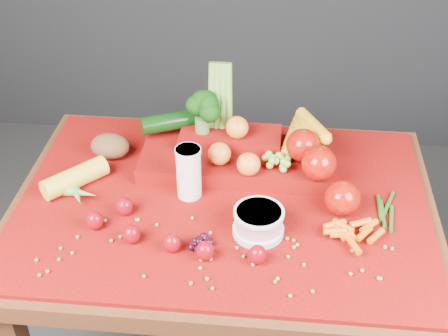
# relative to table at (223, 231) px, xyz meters

# --- Properties ---
(table) EXTENTS (1.10, 0.80, 0.75)m
(table) POSITION_rel_table_xyz_m (0.00, 0.00, 0.00)
(table) COLOR #3D1E0E
(table) RESTS_ON ground
(red_cloth) EXTENTS (1.05, 0.75, 0.01)m
(red_cloth) POSITION_rel_table_xyz_m (0.00, 0.00, 0.10)
(red_cloth) COLOR #7B0B04
(red_cloth) RESTS_ON table
(milk_glass) EXTENTS (0.07, 0.07, 0.14)m
(milk_glass) POSITION_rel_table_xyz_m (-0.09, 0.01, 0.18)
(milk_glass) COLOR white
(milk_glass) RESTS_ON red_cloth
(yogurt_bowl) EXTENTS (0.12, 0.12, 0.07)m
(yogurt_bowl) POSITION_rel_table_xyz_m (0.10, -0.12, 0.14)
(yogurt_bowl) COLOR silver
(yogurt_bowl) RESTS_ON red_cloth
(strawberry_scatter) EXTENTS (0.44, 0.18, 0.05)m
(strawberry_scatter) POSITION_rel_table_xyz_m (-0.13, -0.17, 0.13)
(strawberry_scatter) COLOR maroon
(strawberry_scatter) RESTS_ON red_cloth
(dark_grape_cluster) EXTENTS (0.06, 0.05, 0.03)m
(dark_grape_cluster) POSITION_rel_table_xyz_m (-0.03, -0.18, 0.12)
(dark_grape_cluster) COLOR black
(dark_grape_cluster) RESTS_ON red_cloth
(soybean_scatter) EXTENTS (0.84, 0.24, 0.01)m
(soybean_scatter) POSITION_rel_table_xyz_m (0.00, -0.20, 0.11)
(soybean_scatter) COLOR #A28D46
(soybean_scatter) RESTS_ON red_cloth
(corn_ear) EXTENTS (0.25, 0.26, 0.06)m
(corn_ear) POSITION_rel_table_xyz_m (-0.38, -0.01, 0.13)
(corn_ear) COLOR yellow
(corn_ear) RESTS_ON red_cloth
(potato) EXTENTS (0.11, 0.08, 0.07)m
(potato) POSITION_rel_table_xyz_m (-0.34, 0.16, 0.14)
(potato) COLOR #523319
(potato) RESTS_ON red_cloth
(baby_carrot_pile) EXTENTS (0.18, 0.17, 0.03)m
(baby_carrot_pile) POSITION_rel_table_xyz_m (0.33, -0.12, 0.12)
(baby_carrot_pile) COLOR #CF5907
(baby_carrot_pile) RESTS_ON red_cloth
(green_bean_pile) EXTENTS (0.14, 0.12, 0.01)m
(green_bean_pile) POSITION_rel_table_xyz_m (0.41, -0.01, 0.11)
(green_bean_pile) COLOR #1C5413
(green_bean_pile) RESTS_ON red_cloth
(produce_mound) EXTENTS (0.60, 0.38, 0.27)m
(produce_mound) POSITION_rel_table_xyz_m (0.06, 0.15, 0.17)
(produce_mound) COLOR #7B0B04
(produce_mound) RESTS_ON red_cloth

